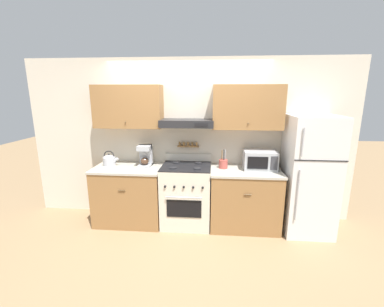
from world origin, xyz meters
name	(u,v)px	position (x,y,z in m)	size (l,w,h in m)	color
ground_plane	(184,234)	(0.00, 0.00, 0.00)	(16.00, 16.00, 0.00)	#937551
wall_back	(188,131)	(0.00, 0.65, 1.44)	(5.20, 0.46, 2.55)	beige
counter_left	(130,194)	(-0.90, 0.35, 0.45)	(1.06, 0.69, 0.91)	olive
counter_right	(244,198)	(0.89, 0.35, 0.45)	(1.04, 0.69, 0.91)	olive
stove_range	(186,195)	(0.00, 0.35, 0.48)	(0.74, 0.68, 1.07)	beige
refrigerator	(309,175)	(1.79, 0.32, 0.86)	(0.67, 0.73, 1.72)	white
tea_kettle	(109,160)	(-1.22, 0.41, 0.99)	(0.25, 0.19, 0.24)	#B7B7BC
coffee_maker	(145,156)	(-0.65, 0.44, 1.07)	(0.20, 0.23, 0.33)	#ADAFB5
microwave	(260,160)	(1.10, 0.43, 1.04)	(0.48, 0.37, 0.28)	#ADAFB5
utensil_crock	(223,164)	(0.56, 0.41, 0.98)	(0.13, 0.13, 0.29)	#B24C42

